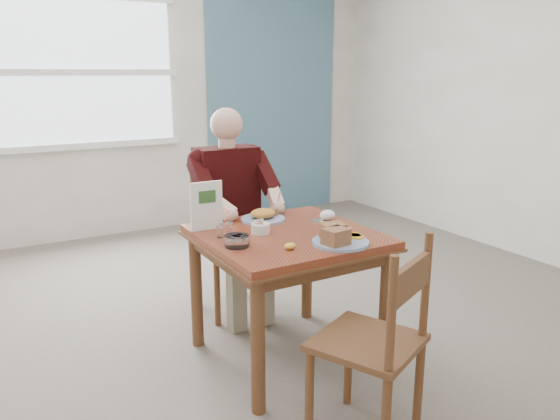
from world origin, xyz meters
TOP-DOWN VIEW (x-y plane):
  - floor at (0.00, 0.00)m, footprint 6.00×6.00m
  - wall_back at (0.00, 3.00)m, footprint 5.50×0.00m
  - accent_panel at (1.60, 2.98)m, footprint 1.60×0.02m
  - lemon_wedge at (-0.13, -0.26)m, footprint 0.07×0.06m
  - napkin at (0.34, 0.10)m, footprint 0.12×0.11m
  - metal_dish at (0.27, 0.10)m, footprint 0.08×0.08m
  - window at (-0.40, 2.97)m, footprint 1.72×0.04m
  - table at (0.00, 0.00)m, footprint 0.92×0.92m
  - chair_far at (0.00, 0.80)m, footprint 0.42×0.42m
  - chair_near at (-0.04, -0.83)m, footprint 0.56×0.56m
  - diner at (0.00, 0.71)m, footprint 0.53×0.56m
  - near_plate at (0.12, -0.30)m, footprint 0.31×0.30m
  - far_plate at (0.01, 0.29)m, footprint 0.30×0.30m
  - caddy at (-0.13, 0.06)m, footprint 0.14×0.14m
  - shakers at (-0.33, 0.10)m, footprint 0.09×0.06m
  - creamer at (-0.34, -0.08)m, footprint 0.15×0.15m
  - menu at (-0.35, 0.28)m, footprint 0.18×0.02m

SIDE VIEW (x-z plane):
  - floor at x=0.00m, z-range 0.00..0.00m
  - chair_far at x=0.00m, z-range 0.00..0.95m
  - chair_near at x=-0.04m, z-range 0.00..0.95m
  - table at x=0.00m, z-range 0.26..1.01m
  - metal_dish at x=0.27m, z-range 0.75..0.76m
  - lemon_wedge at x=-0.13m, z-range 0.75..0.78m
  - far_plate at x=0.01m, z-range 0.74..0.81m
  - caddy at x=-0.13m, z-range 0.74..0.82m
  - creamer at x=-0.34m, z-range 0.75..0.81m
  - napkin at x=0.34m, z-range 0.75..0.81m
  - near_plate at x=0.12m, z-range 0.74..0.83m
  - shakers at x=-0.33m, z-range 0.75..0.84m
  - diner at x=0.00m, z-range 0.12..1.50m
  - menu at x=-0.35m, z-range 0.75..1.02m
  - accent_panel at x=1.60m, z-range 0.00..2.80m
  - wall_back at x=0.00m, z-range -1.35..4.15m
  - window at x=-0.40m, z-range 0.89..2.31m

